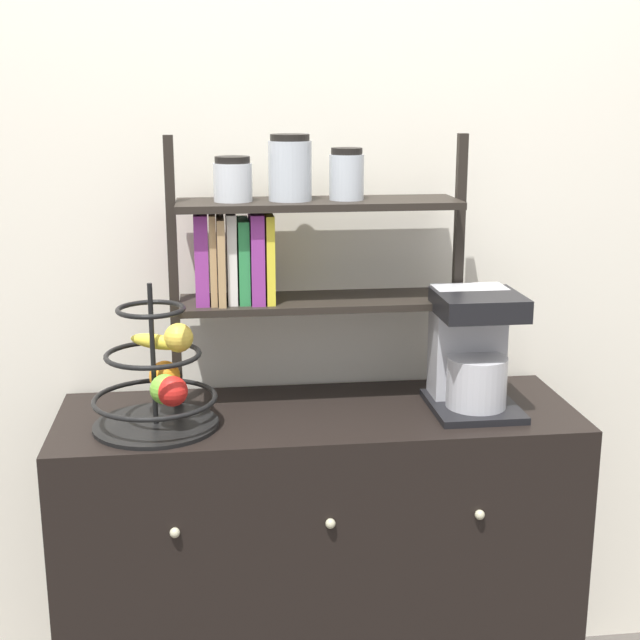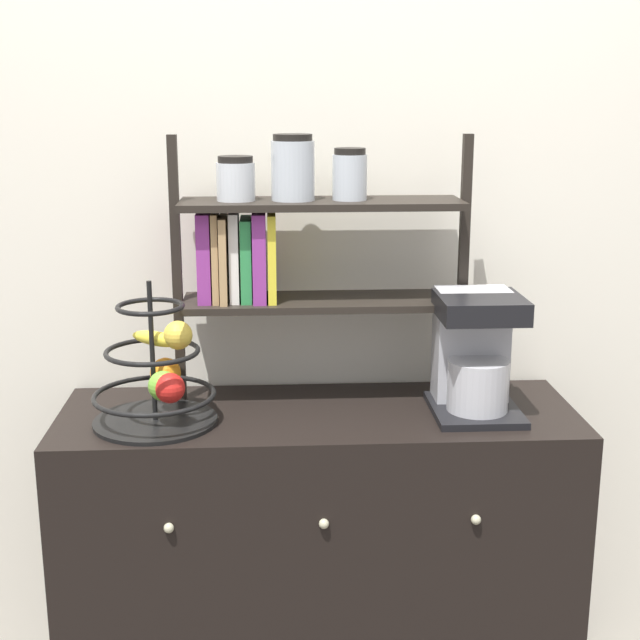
{
  "view_description": "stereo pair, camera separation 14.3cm",
  "coord_description": "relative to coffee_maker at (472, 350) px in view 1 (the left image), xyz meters",
  "views": [
    {
      "loc": [
        -0.26,
        -1.88,
        1.66
      ],
      "look_at": [
        0.0,
        0.22,
        1.12
      ],
      "focal_mm": 50.0,
      "sensor_mm": 36.0,
      "label": 1
    },
    {
      "loc": [
        -0.12,
        -1.89,
        1.66
      ],
      "look_at": [
        0.0,
        0.22,
        1.12
      ],
      "focal_mm": 50.0,
      "sensor_mm": 36.0,
      "label": 2
    }
  ],
  "objects": [
    {
      "name": "wall_back",
      "position": [
        -0.39,
        0.28,
        0.27
      ],
      "size": [
        7.0,
        0.05,
        2.6
      ],
      "primitive_type": "cube",
      "color": "silver",
      "rests_on": "ground_plane"
    },
    {
      "name": "coffee_maker",
      "position": [
        0.0,
        0.0,
        0.0
      ],
      "size": [
        0.22,
        0.25,
        0.3
      ],
      "color": "black",
      "rests_on": "sideboard"
    },
    {
      "name": "shelf_hutch",
      "position": [
        -0.47,
        0.12,
        0.28
      ],
      "size": [
        0.76,
        0.2,
        0.68
      ],
      "color": "black",
      "rests_on": "sideboard"
    },
    {
      "name": "fruit_stand",
      "position": [
        -0.78,
        -0.05,
        -0.04
      ],
      "size": [
        0.3,
        0.3,
        0.35
      ],
      "color": "black",
      "rests_on": "sideboard"
    },
    {
      "name": "sideboard",
      "position": [
        -0.39,
        0.01,
        -0.59
      ],
      "size": [
        1.3,
        0.46,
        0.88
      ],
      "color": "black",
      "rests_on": "ground_plane"
    }
  ]
}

